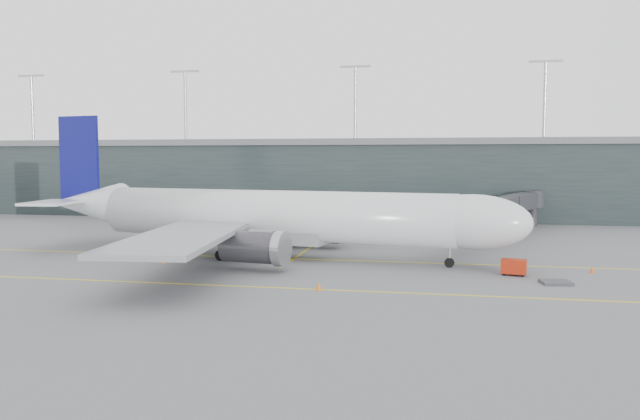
# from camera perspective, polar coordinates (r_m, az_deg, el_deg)

# --- Properties ---
(ground) EXTENTS (320.00, 320.00, 0.00)m
(ground) POSITION_cam_1_polar(r_m,az_deg,el_deg) (76.99, -5.37, -3.88)
(ground) COLOR #525156
(ground) RESTS_ON ground
(taxiline_a) EXTENTS (160.00, 0.25, 0.02)m
(taxiline_a) POSITION_cam_1_polar(r_m,az_deg,el_deg) (73.21, -6.25, -4.33)
(taxiline_a) COLOR yellow
(taxiline_a) RESTS_ON ground
(taxiline_b) EXTENTS (160.00, 0.25, 0.02)m
(taxiline_b) POSITION_cam_1_polar(r_m,az_deg,el_deg) (58.36, -10.92, -6.71)
(taxiline_b) COLOR yellow
(taxiline_b) RESTS_ON ground
(taxiline_lead_main) EXTENTS (0.25, 60.00, 0.02)m
(taxiline_lead_main) POSITION_cam_1_polar(r_m,az_deg,el_deg) (95.19, 0.91, -2.21)
(taxiline_lead_main) COLOR yellow
(taxiline_lead_main) RESTS_ON ground
(terminal) EXTENTS (240.00, 36.00, 29.00)m
(terminal) POSITION_cam_1_polar(r_m,az_deg,el_deg) (132.85, 1.64, 3.05)
(terminal) COLOR black
(terminal) RESTS_ON ground
(main_aircraft) EXTENTS (60.63, 56.35, 17.04)m
(main_aircraft) POSITION_cam_1_polar(r_m,az_deg,el_deg) (73.06, -4.64, -0.56)
(main_aircraft) COLOR silver
(main_aircraft) RESTS_ON ground
(jet_bridge) EXTENTS (16.81, 43.71, 6.01)m
(jet_bridge) POSITION_cam_1_polar(r_m,az_deg,el_deg) (95.12, 15.03, 0.35)
(jet_bridge) COLOR #27282C
(jet_bridge) RESTS_ON ground
(gse_cart) EXTENTS (2.61, 1.95, 1.60)m
(gse_cart) POSITION_cam_1_polar(r_m,az_deg,el_deg) (64.53, 17.30, -4.95)
(gse_cart) COLOR #9F1F0B
(gse_cart) RESTS_ON ground
(baggage_dolly) EXTENTS (2.92, 2.47, 0.26)m
(baggage_dolly) POSITION_cam_1_polar(r_m,az_deg,el_deg) (61.62, 20.76, -6.19)
(baggage_dolly) COLOR #35363A
(baggage_dolly) RESTS_ON ground
(uld_a) EXTENTS (2.05, 1.71, 1.73)m
(uld_a) POSITION_cam_1_polar(r_m,az_deg,el_deg) (88.65, -7.56, -2.17)
(uld_a) COLOR #353439
(uld_a) RESTS_ON ground
(uld_b) EXTENTS (2.48, 2.17, 1.94)m
(uld_b) POSITION_cam_1_polar(r_m,az_deg,el_deg) (87.67, -3.92, -2.15)
(uld_b) COLOR #353439
(uld_b) RESTS_ON ground
(uld_c) EXTENTS (2.18, 1.81, 1.87)m
(uld_c) POSITION_cam_1_polar(r_m,az_deg,el_deg) (86.52, -3.50, -2.26)
(uld_c) COLOR #353439
(uld_c) RESTS_ON ground
(cone_nose) EXTENTS (0.42, 0.42, 0.66)m
(cone_nose) POSITION_cam_1_polar(r_m,az_deg,el_deg) (68.77, 23.61, -5.02)
(cone_nose) COLOR #F14A0D
(cone_nose) RESTS_ON ground
(cone_wing_stbd) EXTENTS (0.46, 0.46, 0.73)m
(cone_wing_stbd) POSITION_cam_1_polar(r_m,az_deg,el_deg) (54.84, -0.10, -6.99)
(cone_wing_stbd) COLOR orange
(cone_wing_stbd) RESTS_ON ground
(cone_wing_port) EXTENTS (0.40, 0.40, 0.64)m
(cone_wing_port) POSITION_cam_1_polar(r_m,az_deg,el_deg) (86.36, 3.06, -2.72)
(cone_wing_port) COLOR red
(cone_wing_port) RESTS_ON ground
(cone_tail) EXTENTS (0.45, 0.45, 0.72)m
(cone_tail) POSITION_cam_1_polar(r_m,az_deg,el_deg) (71.06, -14.14, -4.44)
(cone_tail) COLOR orange
(cone_tail) RESTS_ON ground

